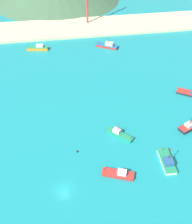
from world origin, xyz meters
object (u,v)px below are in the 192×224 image
(fishing_boat_2, at_px, (167,161))
(fishing_boat_3, at_px, (119,134))
(fishing_boat_4, at_px, (190,126))
(fishing_boat_8, at_px, (38,48))
(fishing_boat_0, at_px, (119,174))
(buoy_1, at_px, (77,152))
(fishing_boat_7, at_px, (107,45))

(fishing_boat_2, relative_size, fishing_boat_3, 1.16)
(fishing_boat_3, xyz_separation_m, fishing_boat_4, (23.02, -0.16, 0.05))
(fishing_boat_4, height_order, fishing_boat_8, fishing_boat_4)
(fishing_boat_0, xyz_separation_m, fishing_boat_2, (14.18, 1.98, 0.13))
(buoy_1, bearing_deg, fishing_boat_4, 6.89)
(fishing_boat_0, distance_m, fishing_boat_8, 78.42)
(fishing_boat_4, bearing_deg, fishing_boat_0, -151.25)
(fishing_boat_0, height_order, fishing_boat_8, fishing_boat_8)
(fishing_boat_4, bearing_deg, fishing_boat_2, -134.39)
(fishing_boat_0, height_order, buoy_1, fishing_boat_0)
(fishing_boat_0, distance_m, buoy_1, 14.19)
(fishing_boat_2, xyz_separation_m, fishing_boat_4, (12.27, 12.54, -0.02))
(buoy_1, bearing_deg, fishing_boat_8, 99.66)
(fishing_boat_2, relative_size, fishing_boat_8, 0.91)
(fishing_boat_2, height_order, buoy_1, fishing_boat_2)
(fishing_boat_2, relative_size, buoy_1, 13.74)
(fishing_boat_2, distance_m, buoy_1, 25.46)
(fishing_boat_2, bearing_deg, fishing_boat_4, 45.61)
(fishing_boat_2, xyz_separation_m, fishing_boat_8, (-35.25, 73.56, 0.10))
(fishing_boat_4, xyz_separation_m, fishing_boat_7, (-15.41, 58.44, 0.11))
(buoy_1, bearing_deg, fishing_boat_2, -18.66)
(fishing_boat_0, bearing_deg, fishing_boat_8, 105.58)
(fishing_boat_0, height_order, fishing_boat_4, fishing_boat_4)
(fishing_boat_0, bearing_deg, fishing_boat_2, 7.94)
(fishing_boat_0, height_order, fishing_boat_7, fishing_boat_7)
(fishing_boat_0, distance_m, fishing_boat_2, 14.32)
(fishing_boat_3, bearing_deg, fishing_boat_7, 82.56)
(fishing_boat_0, relative_size, fishing_boat_4, 1.01)
(fishing_boat_8, xyz_separation_m, buoy_1, (11.13, -65.42, -0.82))
(fishing_boat_4, relative_size, buoy_1, 13.32)
(fishing_boat_0, distance_m, fishing_boat_4, 30.17)
(fishing_boat_0, bearing_deg, buoy_1, 134.48)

